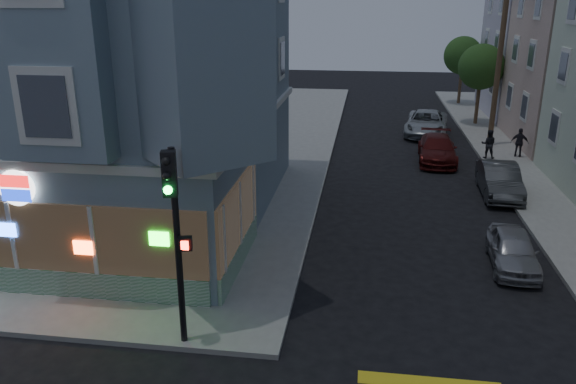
% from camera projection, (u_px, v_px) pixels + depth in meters
% --- Properties ---
extents(sidewalk_nw, '(33.00, 42.00, 0.15)m').
position_uv_depth(sidewalk_nw, '(72.00, 135.00, 35.25)').
color(sidewalk_nw, gray).
rests_on(sidewalk_nw, ground).
extents(corner_building, '(14.60, 14.60, 11.40)m').
position_uv_depth(corner_building, '(79.00, 66.00, 21.14)').
color(corner_building, slate).
rests_on(corner_building, sidewalk_nw).
extents(utility_pole, '(2.20, 0.30, 9.00)m').
position_uv_depth(utility_pole, '(499.00, 63.00, 31.26)').
color(utility_pole, '#4C3826').
rests_on(utility_pole, sidewalk_ne).
extents(street_tree_near, '(3.00, 3.00, 5.30)m').
position_uv_depth(street_tree_near, '(481.00, 67.00, 37.13)').
color(street_tree_near, '#4C3826').
rests_on(street_tree_near, sidewalk_ne).
extents(street_tree_far, '(3.00, 3.00, 5.30)m').
position_uv_depth(street_tree_far, '(463.00, 56.00, 44.62)').
color(street_tree_far, '#4C3826').
rests_on(street_tree_far, sidewalk_ne).
extents(pedestrian_a, '(0.83, 0.69, 1.53)m').
position_uv_depth(pedestrian_a, '(489.00, 144.00, 29.73)').
color(pedestrian_a, black).
rests_on(pedestrian_a, sidewalk_ne).
extents(pedestrian_b, '(0.98, 0.62, 1.55)m').
position_uv_depth(pedestrian_b, '(520.00, 143.00, 30.00)').
color(pedestrian_b, '#222128').
rests_on(pedestrian_b, sidewalk_ne).
extents(parked_car_a, '(1.61, 3.54, 1.18)m').
position_uv_depth(parked_car_a, '(513.00, 250.00, 17.95)').
color(parked_car_a, '#929399').
rests_on(parked_car_a, ground).
extents(parked_car_b, '(1.64, 4.33, 1.41)m').
position_uv_depth(parked_car_b, '(499.00, 180.00, 24.49)').
color(parked_car_b, '#383B3D').
rests_on(parked_car_b, ground).
extents(parked_car_c, '(2.15, 4.79, 1.36)m').
position_uv_depth(parked_car_c, '(437.00, 149.00, 29.64)').
color(parked_car_c, '#4E1311').
rests_on(parked_car_c, ground).
extents(parked_car_d, '(3.22, 5.71, 1.51)m').
position_uv_depth(parked_car_d, '(426.00, 123.00, 35.54)').
color(parked_car_d, '#9EA5A8').
rests_on(parked_car_d, ground).
extents(traffic_signal, '(0.61, 0.55, 4.95)m').
position_uv_depth(traffic_signal, '(175.00, 217.00, 12.77)').
color(traffic_signal, black).
rests_on(traffic_signal, sidewalk_nw).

